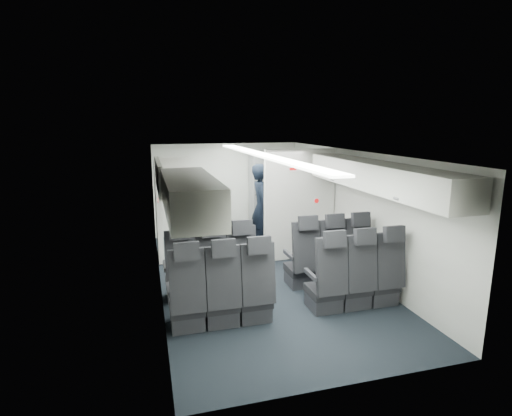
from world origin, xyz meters
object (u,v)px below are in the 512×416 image
seat_row_front (272,266)px  seat_row_mid (292,288)px  boarding_door (159,211)px  galley_unit (268,194)px  flight_attendant (262,208)px  carry_on_bag (179,184)px

seat_row_front → seat_row_mid: size_ratio=1.00×
seat_row_front → seat_row_mid: (0.00, -0.90, 0.00)m
seat_row_mid → boarding_door: boarding_door is taller
seat_row_mid → galley_unit: bearing=77.1°
seat_row_front → galley_unit: bearing=73.7°
seat_row_mid → flight_attendant: (0.40, 2.86, 0.51)m
carry_on_bag → seat_row_front: bearing=-0.4°
boarding_door → seat_row_mid: bearing=-61.2°
seat_row_mid → carry_on_bag: 2.15m
seat_row_mid → galley_unit: (0.95, 4.15, 0.55)m
flight_attendant → carry_on_bag: 2.81m
seat_row_mid → carry_on_bag: bearing=147.5°
seat_row_mid → carry_on_bag: carry_on_bag is taller
seat_row_front → carry_on_bag: carry_on_bag is taller
seat_row_mid → galley_unit: 4.30m
carry_on_bag → flight_attendant: bearing=46.8°
seat_row_front → boarding_door: 2.71m
boarding_door → flight_attendant: bearing=-3.5°
seat_row_front → seat_row_mid: 0.90m
seat_row_front → galley_unit: size_ratio=1.75×
seat_row_front → boarding_door: bearing=128.2°
seat_row_front → flight_attendant: flight_attendant is taller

